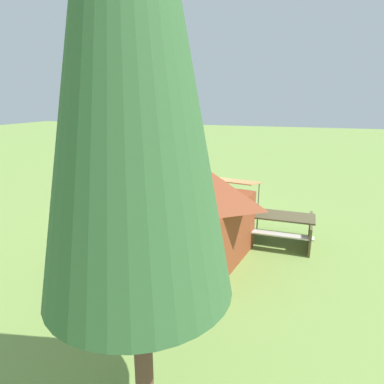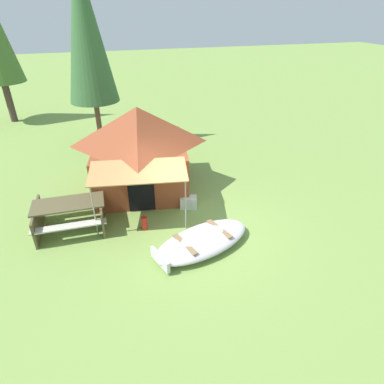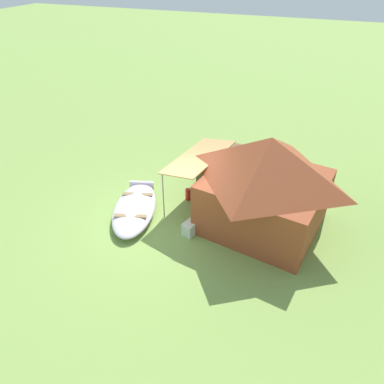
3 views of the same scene
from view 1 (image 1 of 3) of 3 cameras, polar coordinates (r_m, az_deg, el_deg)
The scene contains 7 objects.
ground_plane at distance 11.27m, azimuth -1.86°, elevation -4.40°, with size 80.00×80.00×0.00m, color #7C9E4A.
beached_rowboat at distance 11.93m, azimuth -0.18°, elevation -2.24°, with size 2.93×1.99×0.38m.
canvas_cabin_tent at distance 8.07m, azimuth -1.87°, elevation -2.07°, with size 3.52×4.64×2.71m.
picnic_table at distance 9.57m, azimuth 14.57°, elevation -5.44°, with size 1.89×1.57×0.79m.
cooler_box at distance 10.34m, azimuth -4.40°, elevation -5.22°, with size 0.50×0.31×0.37m, color silver.
fuel_can at distance 10.53m, azimuth 4.34°, elevation -4.82°, with size 0.17×0.17×0.38m, color red.
pine_tree_back_left at distance 3.31m, azimuth -10.93°, elevation 27.21°, with size 1.97×1.97×7.21m.
Camera 1 is at (-3.61, 9.95, 3.85)m, focal length 31.31 mm.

